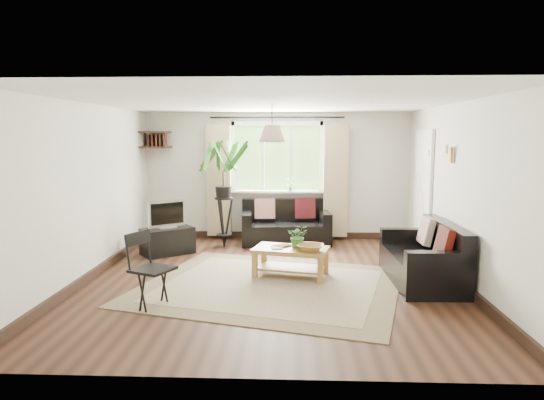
{
  "coord_description": "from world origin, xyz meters",
  "views": [
    {
      "loc": [
        0.28,
        -6.45,
        1.96
      ],
      "look_at": [
        0.0,
        0.4,
        1.05
      ],
      "focal_mm": 32.0,
      "sensor_mm": 36.0,
      "label": 1
    }
  ],
  "objects_px": {
    "coffee_table": "(291,262)",
    "sofa_right": "(422,254)",
    "sofa_back": "(286,223)",
    "palm_stand": "(224,194)",
    "tv_stand": "(168,241)",
    "folding_chair": "(153,271)"
  },
  "relations": [
    {
      "from": "sofa_right",
      "to": "palm_stand",
      "type": "distance_m",
      "value": 3.62
    },
    {
      "from": "sofa_right",
      "to": "palm_stand",
      "type": "relative_size",
      "value": 0.86
    },
    {
      "from": "sofa_back",
      "to": "folding_chair",
      "type": "bearing_deg",
      "value": -118.46
    },
    {
      "from": "coffee_table",
      "to": "palm_stand",
      "type": "height_order",
      "value": "palm_stand"
    },
    {
      "from": "sofa_back",
      "to": "tv_stand",
      "type": "relative_size",
      "value": 1.95
    },
    {
      "from": "sofa_back",
      "to": "tv_stand",
      "type": "distance_m",
      "value": 2.16
    },
    {
      "from": "tv_stand",
      "to": "sofa_back",
      "type": "bearing_deg",
      "value": -12.61
    },
    {
      "from": "sofa_back",
      "to": "sofa_right",
      "type": "height_order",
      "value": "sofa_right"
    },
    {
      "from": "sofa_back",
      "to": "palm_stand",
      "type": "bearing_deg",
      "value": -169.7
    },
    {
      "from": "tv_stand",
      "to": "folding_chair",
      "type": "bearing_deg",
      "value": -116.44
    },
    {
      "from": "sofa_right",
      "to": "coffee_table",
      "type": "xyz_separation_m",
      "value": [
        -1.76,
        0.17,
        -0.18
      ]
    },
    {
      "from": "tv_stand",
      "to": "palm_stand",
      "type": "relative_size",
      "value": 0.43
    },
    {
      "from": "sofa_right",
      "to": "palm_stand",
      "type": "xyz_separation_m",
      "value": [
        -2.95,
        2.01,
        0.57
      ]
    },
    {
      "from": "sofa_back",
      "to": "coffee_table",
      "type": "distance_m",
      "value": 2.16
    },
    {
      "from": "sofa_right",
      "to": "folding_chair",
      "type": "relative_size",
      "value": 1.88
    },
    {
      "from": "sofa_back",
      "to": "sofa_right",
      "type": "bearing_deg",
      "value": -56.6
    },
    {
      "from": "coffee_table",
      "to": "sofa_right",
      "type": "bearing_deg",
      "value": -5.42
    },
    {
      "from": "sofa_back",
      "to": "coffee_table",
      "type": "xyz_separation_m",
      "value": [
        0.1,
        -2.15,
        -0.17
      ]
    },
    {
      "from": "tv_stand",
      "to": "coffee_table",
      "type": "bearing_deg",
      "value": -68.58
    },
    {
      "from": "coffee_table",
      "to": "tv_stand",
      "type": "distance_m",
      "value": 2.41
    },
    {
      "from": "sofa_right",
      "to": "tv_stand",
      "type": "distance_m",
      "value": 4.08
    },
    {
      "from": "sofa_back",
      "to": "tv_stand",
      "type": "height_order",
      "value": "sofa_back"
    }
  ]
}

